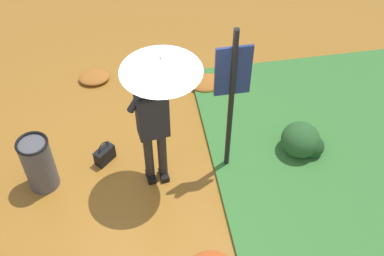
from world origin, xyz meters
TOP-DOWN VIEW (x-y plane):
  - ground_plane at (0.00, 0.00)m, footprint 18.00×18.00m
  - grass_verge at (3.40, 0.35)m, footprint 4.80×4.00m
  - person_with_umbrella at (0.28, 0.27)m, footprint 0.96×0.96m
  - info_sign_post at (1.18, 0.29)m, footprint 0.44×0.07m
  - handbag at (-0.49, 0.64)m, footprint 0.31×0.31m
  - trash_bin at (-1.33, 0.38)m, footprint 0.42×0.42m
  - shrub_cluster at (2.28, 0.34)m, footprint 0.60×0.55m
  - leaf_pile_near_person at (-0.59, 2.42)m, footprint 0.51×0.41m
  - leaf_pile_far_path at (1.22, 1.97)m, footprint 0.57×0.45m

SIDE VIEW (x-z plane):
  - ground_plane at x=0.00m, z-range 0.00..0.00m
  - grass_verge at x=3.40m, z-range 0.00..0.05m
  - leaf_pile_near_person at x=-0.59m, z-range 0.00..0.11m
  - leaf_pile_far_path at x=1.22m, z-range 0.00..0.12m
  - handbag at x=-0.49m, z-range -0.06..0.31m
  - shrub_cluster at x=2.28m, z-range -0.02..0.48m
  - trash_bin at x=-1.33m, z-range 0.00..0.84m
  - info_sign_post at x=1.18m, z-range 0.29..2.59m
  - person_with_umbrella at x=0.28m, z-range 0.53..2.57m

